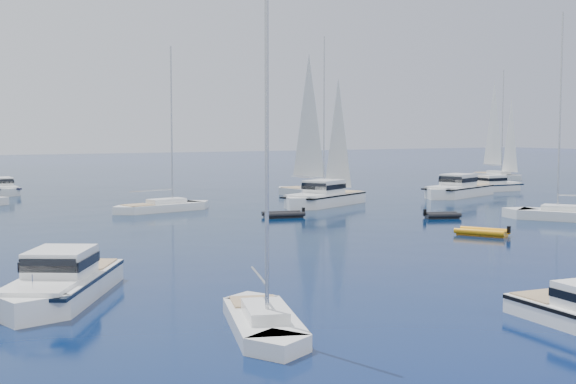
% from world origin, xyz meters
% --- Properties ---
extents(ground, '(400.00, 400.00, 0.00)m').
position_xyz_m(ground, '(0.00, 0.00, 0.00)').
color(ground, '#091A56').
rests_on(ground, ground).
extents(motor_cruiser_left, '(8.01, 10.38, 2.69)m').
position_xyz_m(motor_cruiser_left, '(-25.20, 4.23, 0.00)').
color(motor_cruiser_left, white).
rests_on(motor_cruiser_left, ground).
extents(motor_cruiser_centre, '(11.91, 8.32, 3.03)m').
position_xyz_m(motor_cruiser_centre, '(5.72, 33.02, 0.00)').
color(motor_cruiser_centre, white).
rests_on(motor_cruiser_centre, ground).
extents(motor_cruiser_far_r, '(8.99, 2.97, 2.34)m').
position_xyz_m(motor_cruiser_far_r, '(32.10, 38.06, 0.00)').
color(motor_cruiser_far_r, white).
rests_on(motor_cruiser_far_r, ground).
extents(motor_cruiser_distant, '(12.11, 7.50, 3.05)m').
position_xyz_m(motor_cruiser_distant, '(23.33, 34.35, 0.00)').
color(motor_cruiser_distant, white).
rests_on(motor_cruiser_distant, ground).
extents(motor_cruiser_horizon, '(2.93, 9.01, 2.35)m').
position_xyz_m(motor_cruiser_horizon, '(-18.00, 61.51, 0.00)').
color(motor_cruiser_horizon, white).
rests_on(motor_cruiser_horizon, ground).
extents(sailboat_fore, '(4.82, 8.77, 12.51)m').
position_xyz_m(sailboat_fore, '(-20.11, -4.28, 0.00)').
color(sailboat_fore, white).
rests_on(sailboat_fore, ground).
extents(sailboat_mid_r, '(8.66, 11.16, 16.73)m').
position_xyz_m(sailboat_mid_r, '(16.41, 13.35, 0.00)').
color(sailboat_mid_r, white).
rests_on(sailboat_mid_r, ground).
extents(sailboat_centre, '(10.40, 4.53, 14.82)m').
position_xyz_m(sailboat_centre, '(-9.00, 35.68, 0.00)').
color(sailboat_centre, white).
rests_on(sailboat_centre, ground).
extents(sailboat_sails_r, '(5.86, 12.17, 17.31)m').
position_xyz_m(sailboat_sails_r, '(10.44, 41.93, 0.00)').
color(sailboat_sails_r, silver).
rests_on(sailboat_sails_r, ground).
extents(sailboat_sails_far, '(4.33, 11.28, 16.16)m').
position_xyz_m(sailboat_sails_far, '(49.03, 54.70, 0.00)').
color(sailboat_sails_far, silver).
rests_on(sailboat_sails_far, ground).
extents(tender_yellow, '(3.45, 4.08, 0.95)m').
position_xyz_m(tender_yellow, '(4.12, 10.35, 0.00)').
color(tender_yellow, orange).
rests_on(tender_yellow, ground).
extents(tender_grey_near, '(3.29, 2.56, 0.95)m').
position_xyz_m(tender_grey_near, '(8.55, 19.53, 0.00)').
color(tender_grey_near, black).
rests_on(tender_grey_near, ground).
extents(tender_grey_far, '(3.73, 2.55, 0.95)m').
position_xyz_m(tender_grey_far, '(-2.21, 26.31, 0.00)').
color(tender_grey_far, black).
rests_on(tender_grey_far, ground).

